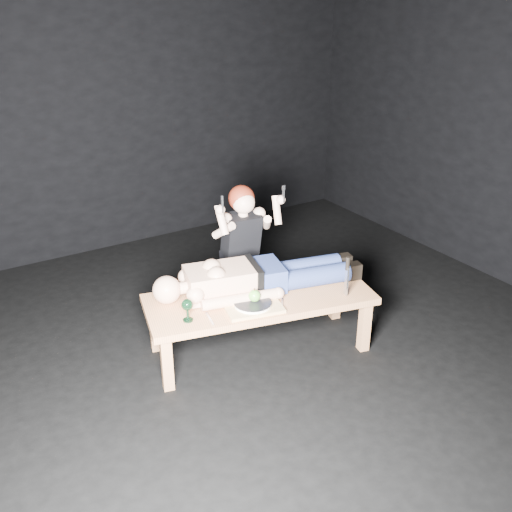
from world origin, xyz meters
name	(u,v)px	position (x,y,z in m)	size (l,w,h in m)	color
ground	(264,355)	(0.00, 0.00, 0.00)	(5.00, 5.00, 0.00)	black
back_wall	(125,97)	(0.00, 2.50, 1.50)	(5.00, 5.00, 0.00)	black
table	(260,323)	(0.01, 0.08, 0.23)	(1.63, 0.61, 0.45)	#C37B48
lying_man	(261,273)	(0.09, 0.19, 0.58)	(1.57, 0.48, 0.26)	tan
kneeling_woman	(238,246)	(0.19, 0.70, 0.57)	(0.60, 0.68, 1.14)	black
serving_tray	(253,306)	(-0.11, -0.03, 0.46)	(0.39, 0.28, 0.02)	tan
plate	(253,304)	(-0.11, -0.03, 0.48)	(0.26, 0.26, 0.02)	white
apple	(254,296)	(-0.09, -0.02, 0.54)	(0.08, 0.08, 0.08)	green
goblet	(187,310)	(-0.57, 0.06, 0.53)	(0.08, 0.08, 0.16)	black
fork_flat	(210,319)	(-0.44, 0.00, 0.45)	(0.02, 0.17, 0.01)	#B2B2B7
knife_flat	(282,304)	(0.08, -0.10, 0.45)	(0.02, 0.17, 0.01)	#B2B2B7
spoon_flat	(260,302)	(-0.03, 0.01, 0.45)	(0.02, 0.17, 0.01)	#B2B2B7
carving_knife	(347,277)	(0.54, -0.23, 0.60)	(0.04, 0.04, 0.31)	#B2B2B7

